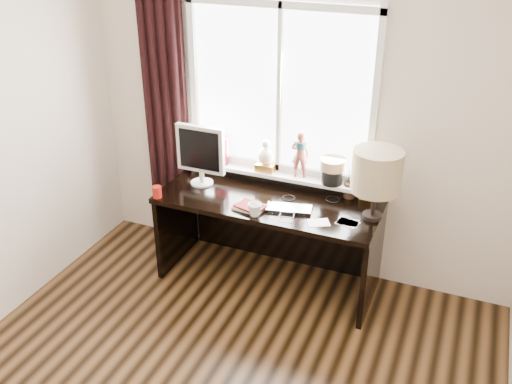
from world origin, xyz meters
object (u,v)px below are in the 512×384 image
at_px(laptop, 289,208).
at_px(desk, 273,221).
at_px(mug, 255,209).
at_px(table_lamp, 377,172).
at_px(red_cup, 157,192).
at_px(monitor, 200,152).

distance_m(laptop, desk, 0.38).
distance_m(mug, table_lamp, 0.90).
bearing_deg(mug, red_cup, -178.31).
bearing_deg(laptop, monitor, 157.68).
distance_m(desk, monitor, 0.79).
distance_m(mug, desk, 0.48).
xyz_separation_m(red_cup, desk, (0.80, 0.40, -0.29)).
relative_size(mug, desk, 0.06).
relative_size(laptop, monitor, 0.68).
xyz_separation_m(laptop, table_lamp, (0.59, 0.12, 0.35)).
distance_m(red_cup, monitor, 0.46).
height_order(red_cup, table_lamp, table_lamp).
bearing_deg(table_lamp, desk, 174.09).
relative_size(laptop, desk, 0.20).
bearing_deg(red_cup, desk, 26.38).
relative_size(laptop, table_lamp, 0.64).
distance_m(desk, table_lamp, 1.00).
relative_size(desk, table_lamp, 3.27).
xyz_separation_m(mug, table_lamp, (0.79, 0.29, 0.31)).
xyz_separation_m(laptop, mug, (-0.21, -0.17, 0.04)).
relative_size(laptop, mug, 3.28).
height_order(mug, desk, mug).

